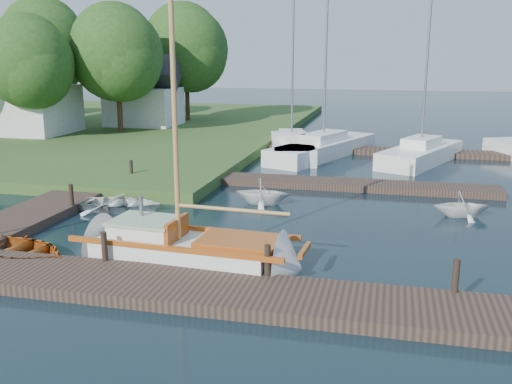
% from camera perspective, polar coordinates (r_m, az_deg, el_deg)
% --- Properties ---
extents(ground, '(160.00, 160.00, 0.00)m').
position_cam_1_polar(ground, '(19.57, 0.00, -3.42)').
color(ground, black).
rests_on(ground, ground).
extents(near_dock, '(18.00, 2.20, 0.30)m').
position_cam_1_polar(near_dock, '(14.11, -5.79, -9.75)').
color(near_dock, '#2E221B').
rests_on(near_dock, ground).
extents(left_dock, '(2.20, 18.00, 0.30)m').
position_cam_1_polar(left_dock, '(24.34, -17.48, -0.29)').
color(left_dock, '#2E221B').
rests_on(left_dock, ground).
extents(far_dock, '(14.00, 1.60, 0.30)m').
position_cam_1_polar(far_dock, '(25.43, 7.83, 0.80)').
color(far_dock, '#2E221B').
rests_on(far_dock, ground).
extents(pontoon, '(30.00, 1.60, 0.30)m').
position_cam_1_polar(pontoon, '(35.10, 22.60, 3.40)').
color(pontoon, '#2E221B').
rests_on(pontoon, ground).
extents(mooring_post_1, '(0.16, 0.16, 0.80)m').
position_cam_1_polar(mooring_post_1, '(15.93, -14.92, -5.27)').
color(mooring_post_1, black).
rests_on(mooring_post_1, near_dock).
extents(mooring_post_2, '(0.16, 0.16, 0.80)m').
position_cam_1_polar(mooring_post_2, '(14.41, 1.16, -6.81)').
color(mooring_post_2, black).
rests_on(mooring_post_2, near_dock).
extents(mooring_post_3, '(0.16, 0.16, 0.80)m').
position_cam_1_polar(mooring_post_3, '(14.22, 19.35, -7.91)').
color(mooring_post_3, black).
rests_on(mooring_post_3, near_dock).
extents(mooring_post_4, '(0.16, 0.16, 0.80)m').
position_cam_1_polar(mooring_post_4, '(22.04, -17.99, -0.26)').
color(mooring_post_4, black).
rests_on(mooring_post_4, left_dock).
extents(mooring_post_5, '(0.16, 0.16, 0.80)m').
position_cam_1_polar(mooring_post_5, '(26.32, -12.38, 2.26)').
color(mooring_post_5, black).
rests_on(mooring_post_5, left_dock).
extents(sailboat, '(7.26, 2.41, 9.83)m').
position_cam_1_polar(sailboat, '(16.12, -6.50, -6.00)').
color(sailboat, silver).
rests_on(sailboat, ground).
extents(dinghy, '(3.94, 3.20, 0.72)m').
position_cam_1_polar(dinghy, '(17.84, -22.90, -5.02)').
color(dinghy, '#853F0E').
rests_on(dinghy, ground).
extents(tender_a, '(3.36, 2.51, 0.66)m').
position_cam_1_polar(tender_a, '(22.09, -13.44, -0.92)').
color(tender_a, silver).
rests_on(tender_a, ground).
extents(tender_b, '(2.14, 1.85, 1.12)m').
position_cam_1_polar(tender_b, '(22.30, 0.68, 0.19)').
color(tender_b, silver).
rests_on(tender_b, ground).
extents(tender_d, '(2.30, 2.09, 1.04)m').
position_cam_1_polar(tender_d, '(21.87, 19.93, -1.01)').
color(tender_d, silver).
rests_on(tender_d, ground).
extents(marina_boat_0, '(3.97, 8.24, 9.74)m').
position_cam_1_polar(marina_boat_0, '(33.29, 3.57, 4.64)').
color(marina_boat_0, silver).
rests_on(marina_boat_0, ground).
extents(marina_boat_1, '(5.54, 9.50, 11.35)m').
position_cam_1_polar(marina_boat_1, '(33.01, 6.76, 4.50)').
color(marina_boat_1, silver).
rests_on(marina_boat_1, ground).
extents(marina_boat_2, '(4.85, 7.53, 11.29)m').
position_cam_1_polar(marina_boat_2, '(32.13, 16.17, 3.83)').
color(marina_boat_2, silver).
rests_on(marina_boat_2, ground).
extents(house_a, '(6.30, 5.00, 6.29)m').
position_cam_1_polar(house_a, '(42.09, -22.19, 8.83)').
color(house_a, beige).
rests_on(house_a, shore).
extents(house_c, '(5.25, 4.00, 5.28)m').
position_cam_1_polar(house_c, '(44.31, -11.16, 9.26)').
color(house_c, beige).
rests_on(house_c, shore).
extents(tree_2, '(5.83, 5.75, 7.82)m').
position_cam_1_polar(tree_2, '(39.25, -21.72, 11.96)').
color(tree_2, '#332114').
rests_on(tree_2, shore).
extents(tree_3, '(6.41, 6.38, 8.74)m').
position_cam_1_polar(tree_3, '(40.64, -13.74, 13.33)').
color(tree_3, '#332114').
rests_on(tree_3, shore).
extents(tree_4, '(7.01, 7.01, 9.66)m').
position_cam_1_polar(tree_4, '(48.13, -20.30, 13.54)').
color(tree_4, '#332114').
rests_on(tree_4, shore).
extents(tree_7, '(6.83, 6.83, 9.38)m').
position_cam_1_polar(tree_7, '(47.18, -7.00, 14.07)').
color(tree_7, '#332114').
rests_on(tree_7, shore).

